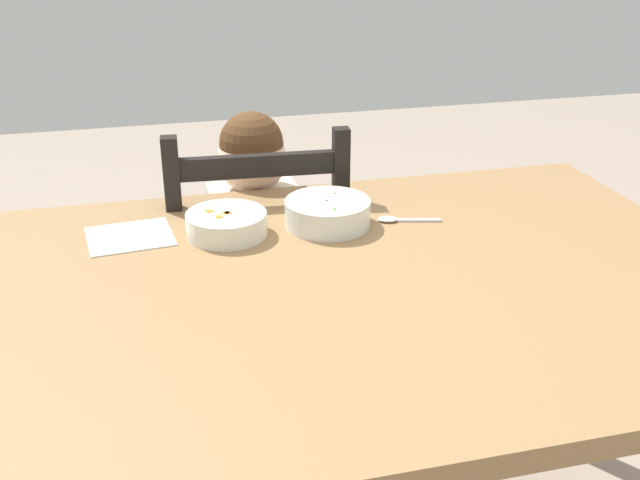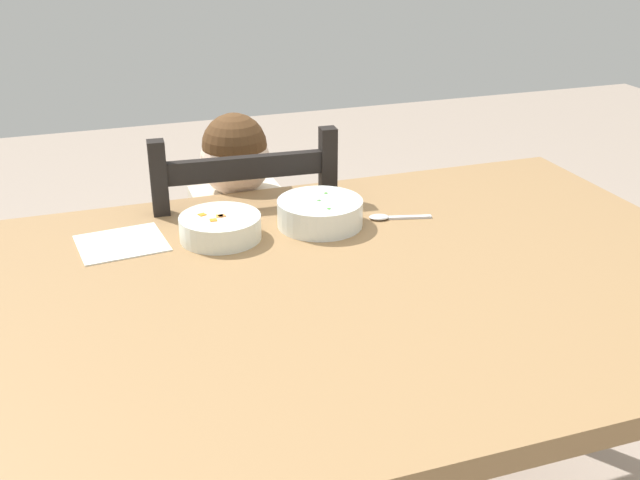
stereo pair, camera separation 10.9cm
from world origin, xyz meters
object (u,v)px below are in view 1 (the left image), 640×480
(dining_chair, at_px, (257,301))
(bowl_of_carrots, at_px, (226,223))
(spoon, at_px, (397,219))
(dining_table, at_px, (354,325))
(bowl_of_peas, at_px, (328,212))
(child_figure, at_px, (257,240))

(dining_chair, height_order, bowl_of_carrots, dining_chair)
(dining_chair, xyz_separation_m, spoon, (0.26, -0.31, 0.33))
(dining_table, relative_size, spoon, 10.58)
(dining_table, distance_m, spoon, 0.31)
(bowl_of_peas, distance_m, spoon, 0.15)
(bowl_of_carrots, distance_m, spoon, 0.37)
(dining_table, xyz_separation_m, bowl_of_carrots, (-0.20, 0.26, 0.12))
(bowl_of_peas, distance_m, bowl_of_carrots, 0.21)
(dining_table, distance_m, bowl_of_carrots, 0.35)
(dining_table, height_order, dining_chair, dining_chair)
(spoon, bearing_deg, child_figure, 129.85)
(bowl_of_peas, bearing_deg, dining_chair, 110.39)
(bowl_of_peas, height_order, bowl_of_carrots, bowl_of_peas)
(dining_chair, relative_size, bowl_of_peas, 5.21)
(bowl_of_peas, bearing_deg, bowl_of_carrots, 180.00)
(spoon, bearing_deg, bowl_of_peas, 173.79)
(dining_chair, distance_m, child_figure, 0.17)
(child_figure, relative_size, bowl_of_carrots, 5.71)
(dining_table, relative_size, dining_chair, 1.55)
(bowl_of_peas, relative_size, spoon, 1.31)
(dining_table, xyz_separation_m, spoon, (0.17, 0.24, 0.10))
(bowl_of_peas, bearing_deg, child_figure, 110.09)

